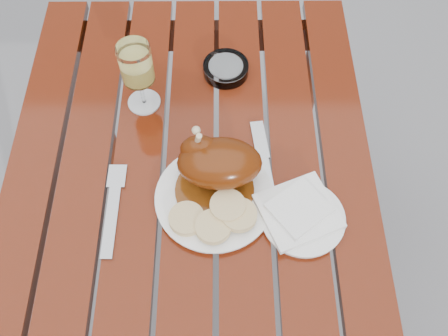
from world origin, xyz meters
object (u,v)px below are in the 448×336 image
(dinner_plate, at_px, (215,198))
(wine_glass, at_px, (139,77))
(side_plate, at_px, (303,218))
(ashtray, at_px, (226,69))
(table, at_px, (197,259))

(dinner_plate, xyz_separation_m, wine_glass, (-0.17, 0.26, 0.08))
(dinner_plate, height_order, wine_glass, wine_glass)
(dinner_plate, xyz_separation_m, side_plate, (0.18, -0.05, -0.00))
(side_plate, relative_size, ashtray, 1.56)
(table, bearing_deg, wine_glass, 114.21)
(table, bearing_deg, ashtray, 76.64)
(wine_glass, relative_size, side_plate, 1.04)
(side_plate, bearing_deg, dinner_plate, 165.32)
(table, distance_m, wine_glass, 0.54)
(dinner_plate, relative_size, side_plate, 1.44)
(table, xyz_separation_m, wine_glass, (-0.11, 0.25, 0.47))
(wine_glass, xyz_separation_m, side_plate, (0.35, -0.31, -0.08))
(dinner_plate, bearing_deg, side_plate, -14.68)
(side_plate, xyz_separation_m, ashtray, (-0.15, 0.40, 0.01))
(table, height_order, dinner_plate, dinner_plate)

